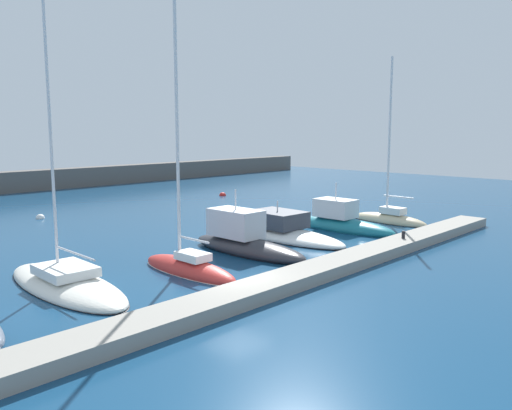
# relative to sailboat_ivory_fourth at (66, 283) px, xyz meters

# --- Properties ---
(ground_plane) EXTENTS (120.00, 120.00, 0.00)m
(ground_plane) POSITION_rel_sailboat_ivory_fourth_xyz_m (5.04, -5.52, -0.23)
(ground_plane) COLOR navy
(dock_pier) EXTENTS (45.48, 1.86, 0.58)m
(dock_pier) POSITION_rel_sailboat_ivory_fourth_xyz_m (5.04, -6.92, 0.06)
(dock_pier) COLOR gray
(dock_pier) RESTS_ON ground_plane
(sailboat_ivory_fourth) EXTENTS (3.24, 9.38, 19.90)m
(sailboat_ivory_fourth) POSITION_rel_sailboat_ivory_fourth_xyz_m (0.00, 0.00, 0.00)
(sailboat_ivory_fourth) COLOR silver
(sailboat_ivory_fourth) RESTS_ON ground_plane
(sailboat_red_fifth) EXTENTS (1.65, 6.44, 13.14)m
(sailboat_red_fifth) POSITION_rel_sailboat_ivory_fourth_xyz_m (5.22, -2.05, 0.10)
(sailboat_red_fifth) COLOR #B72D28
(sailboat_red_fifth) RESTS_ON ground_plane
(motorboat_charcoal_sixth) EXTENTS (2.18, 8.12, 3.76)m
(motorboat_charcoal_sixth) POSITION_rel_sailboat_ivory_fourth_xyz_m (10.06, -0.97, 0.52)
(motorboat_charcoal_sixth) COLOR #2D2D33
(motorboat_charcoal_sixth) RESTS_ON ground_plane
(motorboat_white_seventh) EXTENTS (3.60, 10.58, 2.71)m
(motorboat_white_seventh) POSITION_rel_sailboat_ivory_fourth_xyz_m (14.68, 0.47, 0.12)
(motorboat_white_seventh) COLOR white
(motorboat_white_seventh) RESTS_ON ground_plane
(motorboat_teal_eighth) EXTENTS (2.20, 8.09, 3.62)m
(motorboat_teal_eighth) POSITION_rel_sailboat_ivory_fourth_xyz_m (19.48, -1.05, 0.29)
(motorboat_teal_eighth) COLOR #19707F
(motorboat_teal_eighth) RESTS_ON ground_plane
(sailboat_sand_ninth) EXTENTS (2.14, 6.38, 12.49)m
(sailboat_sand_ninth) POSITION_rel_sailboat_ivory_fourth_xyz_m (24.39, -2.02, 0.05)
(sailboat_sand_ninth) COLOR beige
(sailboat_sand_ninth) RESTS_ON ground_plane
(mooring_buoy_white) EXTENTS (0.69, 0.69, 0.69)m
(mooring_buoy_white) POSITION_rel_sailboat_ivory_fourth_xyz_m (7.20, 18.48, -0.23)
(mooring_buoy_white) COLOR white
(mooring_buoy_white) RESTS_ON ground_plane
(mooring_buoy_red) EXTENTS (0.71, 0.71, 0.71)m
(mooring_buoy_red) POSITION_rel_sailboat_ivory_fourth_xyz_m (26.55, 18.52, -0.23)
(mooring_buoy_red) COLOR red
(mooring_buoy_red) RESTS_ON ground_plane
(dock_bollard) EXTENTS (0.20, 0.20, 0.44)m
(dock_bollard) POSITION_rel_sailboat_ivory_fourth_xyz_m (17.28, -6.92, 0.57)
(dock_bollard) COLOR black
(dock_bollard) RESTS_ON dock_pier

